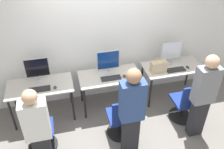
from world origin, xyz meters
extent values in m
plane|color=slate|center=(0.00, 0.00, 0.00)|extent=(20.00, 20.00, 0.00)
cube|color=silver|center=(0.00, 0.73, 1.40)|extent=(12.00, 0.05, 2.80)
cube|color=#BCB7AD|center=(-1.29, 0.30, 0.72)|extent=(1.17, 0.60, 0.02)
cylinder|color=black|center=(-1.82, 0.05, 0.36)|extent=(0.04, 0.04, 0.71)
cylinder|color=black|center=(-0.75, 0.05, 0.36)|extent=(0.04, 0.04, 0.71)
cylinder|color=black|center=(-1.82, 0.55, 0.36)|extent=(0.04, 0.04, 0.71)
cylinder|color=black|center=(-0.75, 0.55, 0.36)|extent=(0.04, 0.04, 0.71)
cylinder|color=#B2B2B7|center=(-1.29, 0.47, 0.74)|extent=(0.17, 0.17, 0.01)
cylinder|color=#B2B2B7|center=(-1.29, 0.47, 0.79)|extent=(0.04, 0.04, 0.08)
cube|color=#B2B2B7|center=(-1.29, 0.47, 1.01)|extent=(0.43, 0.01, 0.38)
cube|color=black|center=(-1.29, 0.47, 1.01)|extent=(0.40, 0.01, 0.35)
cube|color=#262628|center=(-1.29, 0.18, 0.75)|extent=(0.37, 0.14, 0.02)
ellipsoid|color=#333333|center=(-1.02, 0.16, 0.75)|extent=(0.06, 0.09, 0.03)
cylinder|color=black|center=(-1.34, -0.44, 0.01)|extent=(0.48, 0.48, 0.03)
cylinder|color=black|center=(-1.34, -0.44, 0.21)|extent=(0.04, 0.04, 0.36)
cube|color=navy|center=(-1.34, -0.44, 0.42)|extent=(0.44, 0.44, 0.05)
cube|color=navy|center=(-1.34, -0.65, 0.66)|extent=(0.40, 0.04, 0.44)
cube|color=white|center=(-1.30, -0.86, 1.03)|extent=(0.36, 0.20, 0.62)
sphere|color=tan|center=(-1.30, -0.86, 1.44)|extent=(0.20, 0.20, 0.20)
cube|color=#BCB7AD|center=(0.00, 0.30, 0.72)|extent=(1.17, 0.60, 0.02)
cylinder|color=black|center=(-0.53, 0.05, 0.36)|extent=(0.04, 0.04, 0.71)
cylinder|color=black|center=(0.53, 0.05, 0.36)|extent=(0.04, 0.04, 0.71)
cylinder|color=black|center=(-0.53, 0.55, 0.36)|extent=(0.04, 0.04, 0.71)
cylinder|color=black|center=(0.53, 0.55, 0.36)|extent=(0.04, 0.04, 0.71)
cylinder|color=#B2B2B7|center=(0.00, 0.42, 0.74)|extent=(0.17, 0.17, 0.01)
cylinder|color=#B2B2B7|center=(0.00, 0.42, 0.79)|extent=(0.04, 0.04, 0.08)
cube|color=#B2B2B7|center=(0.00, 0.42, 1.01)|extent=(0.43, 0.01, 0.38)
cube|color=navy|center=(0.00, 0.42, 1.01)|extent=(0.40, 0.01, 0.35)
cube|color=#262628|center=(0.00, 0.20, 0.75)|extent=(0.37, 0.14, 0.02)
ellipsoid|color=#333333|center=(0.26, 0.20, 0.75)|extent=(0.06, 0.09, 0.03)
cylinder|color=black|center=(0.01, -0.46, 0.01)|extent=(0.48, 0.48, 0.03)
cylinder|color=black|center=(0.01, -0.46, 0.21)|extent=(0.04, 0.04, 0.36)
cube|color=navy|center=(0.01, -0.46, 0.42)|extent=(0.44, 0.44, 0.05)
cube|color=navy|center=(0.01, -0.66, 0.66)|extent=(0.40, 0.04, 0.44)
cube|color=#232328|center=(0.06, -0.88, 0.38)|extent=(0.25, 0.16, 0.77)
cube|color=navy|center=(0.06, -0.88, 1.10)|extent=(0.36, 0.20, 0.67)
sphere|color=#9E7051|center=(0.06, -0.88, 1.54)|extent=(0.22, 0.22, 0.22)
cube|color=#BCB7AD|center=(1.29, 0.30, 0.72)|extent=(1.17, 0.60, 0.02)
cylinder|color=black|center=(0.75, 0.05, 0.36)|extent=(0.04, 0.04, 0.71)
cylinder|color=black|center=(1.82, 0.05, 0.36)|extent=(0.04, 0.04, 0.71)
cylinder|color=black|center=(0.75, 0.55, 0.36)|extent=(0.04, 0.04, 0.71)
cylinder|color=black|center=(1.82, 0.55, 0.36)|extent=(0.04, 0.04, 0.71)
cylinder|color=#B2B2B7|center=(1.29, 0.46, 0.74)|extent=(0.17, 0.17, 0.01)
cylinder|color=#B2B2B7|center=(1.29, 0.46, 0.79)|extent=(0.04, 0.04, 0.08)
cube|color=#B2B2B7|center=(1.29, 0.46, 1.01)|extent=(0.43, 0.01, 0.38)
cube|color=silver|center=(1.29, 0.45, 1.01)|extent=(0.40, 0.01, 0.35)
cube|color=#262628|center=(1.29, 0.17, 0.75)|extent=(0.37, 0.14, 0.02)
ellipsoid|color=#333333|center=(1.55, 0.19, 0.75)|extent=(0.06, 0.09, 0.03)
cylinder|color=black|center=(1.27, -0.35, 0.01)|extent=(0.48, 0.48, 0.03)
cylinder|color=black|center=(1.27, -0.35, 0.21)|extent=(0.04, 0.04, 0.36)
cube|color=navy|center=(1.27, -0.35, 0.42)|extent=(0.44, 0.44, 0.05)
cube|color=navy|center=(1.27, -0.56, 0.66)|extent=(0.40, 0.04, 0.44)
cube|color=#232328|center=(1.30, -0.77, 0.38)|extent=(0.25, 0.16, 0.75)
cube|color=slate|center=(1.30, -0.77, 1.08)|extent=(0.36, 0.20, 0.66)
sphere|color=tan|center=(1.30, -0.77, 1.52)|extent=(0.21, 0.21, 0.21)
cube|color=tan|center=(0.94, 0.21, 0.85)|extent=(0.30, 0.14, 0.22)
torus|color=tan|center=(0.94, 0.21, 0.98)|extent=(0.18, 0.18, 0.01)
camera|label=1|loc=(-0.86, -3.41, 3.49)|focal=40.00mm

